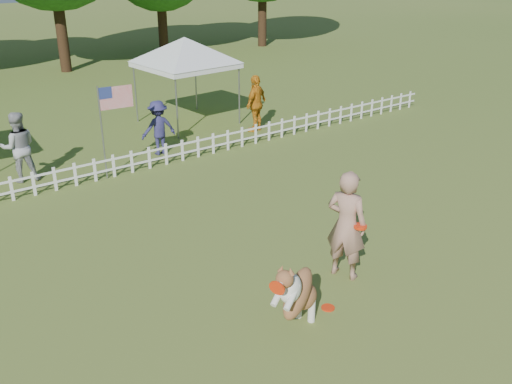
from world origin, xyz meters
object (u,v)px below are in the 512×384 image
at_px(spectator_a, 19,147).
at_px(dog, 298,293).
at_px(spectator_b, 158,128).
at_px(flag_pole, 102,134).
at_px(spectator_c, 256,103).
at_px(handler, 346,225).
at_px(canopy_tent_right, 187,82).
at_px(frisbee_on_turf, 328,308).

bearing_deg(spectator_a, dog, 112.13).
distance_m(dog, spectator_b, 8.74).
relative_size(flag_pole, spectator_a, 1.34).
bearing_deg(spectator_c, spectator_b, -20.77).
bearing_deg(handler, dog, 90.64).
xyz_separation_m(canopy_tent_right, spectator_b, (-2.25, -2.25, -0.60)).
bearing_deg(flag_pole, dog, -86.07).
relative_size(frisbee_on_turf, spectator_b, 0.14).
bearing_deg(canopy_tent_right, handler, -109.42).
relative_size(flag_pole, spectator_c, 1.32).
bearing_deg(handler, canopy_tent_right, -36.99).
relative_size(canopy_tent_right, flag_pole, 1.16).
bearing_deg(flag_pole, spectator_a, 152.49).
relative_size(handler, spectator_c, 1.11).
relative_size(dog, spectator_b, 0.84).
xyz_separation_m(dog, canopy_tent_right, (4.37, 10.73, 0.72)).
xyz_separation_m(handler, flag_pole, (-1.52, 6.92, 0.19)).
height_order(handler, flag_pole, flag_pole).
distance_m(dog, spectator_a, 8.88).
distance_m(canopy_tent_right, flag_pole, 5.24).
height_order(dog, spectator_a, spectator_a).
height_order(dog, canopy_tent_right, canopy_tent_right).
bearing_deg(canopy_tent_right, spectator_b, -139.35).
relative_size(handler, flag_pole, 0.84).
distance_m(handler, dog, 1.85).
bearing_deg(spectator_c, handler, 40.27).
height_order(frisbee_on_turf, spectator_c, spectator_c).
distance_m(dog, frisbee_on_turf, 0.98).
xyz_separation_m(dog, spectator_b, (2.12, 8.48, 0.13)).
relative_size(spectator_a, spectator_c, 0.99).
xyz_separation_m(dog, spectator_a, (-1.58, 8.73, 0.24)).
relative_size(canopy_tent_right, spectator_c, 1.53).
height_order(spectator_a, spectator_c, spectator_c).
relative_size(frisbee_on_turf, spectator_a, 0.12).
distance_m(frisbee_on_turf, spectator_a, 8.98).
bearing_deg(handler, spectator_c, -48.48).
height_order(dog, spectator_c, spectator_c).
relative_size(handler, canopy_tent_right, 0.73).
height_order(frisbee_on_turf, spectator_b, spectator_b).
relative_size(dog, canopy_tent_right, 0.47).
distance_m(canopy_tent_right, spectator_c, 2.50).
bearing_deg(dog, canopy_tent_right, 43.98).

